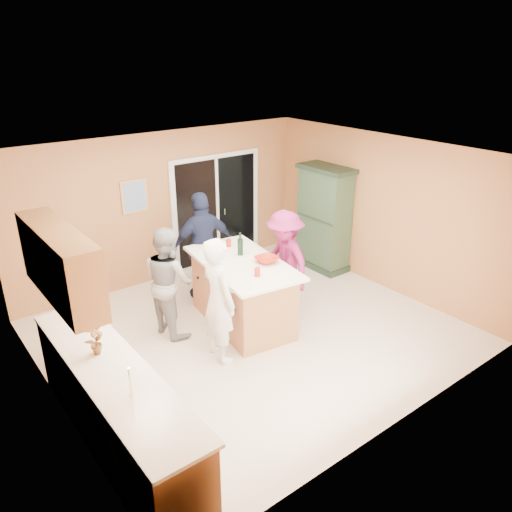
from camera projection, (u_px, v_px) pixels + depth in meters
floor at (252, 332)px, 7.34m from camera, size 5.50×5.50×0.00m
ceiling at (251, 156)px, 6.32m from camera, size 5.50×5.00×0.10m
wall_back at (165, 207)px, 8.66m from camera, size 5.50×0.10×2.60m
wall_front at (402, 326)px, 5.01m from camera, size 5.50×0.10×2.60m
wall_left at (46, 311)px, 5.29m from camera, size 0.10×5.00×2.60m
wall_right at (382, 213)px, 8.38m from camera, size 0.10×5.00×2.60m
left_cabinet_run at (122, 416)px, 5.02m from camera, size 0.65×3.05×1.24m
upper_cabinets at (60, 264)px, 5.02m from camera, size 0.35×1.60×0.75m
sliding_door at (217, 210)px, 9.32m from camera, size 1.90×0.07×2.10m
framed_picture at (134, 196)px, 8.21m from camera, size 0.46×0.04×0.56m
kitchen_island at (242, 294)px, 7.43m from camera, size 1.30×2.05×1.01m
green_hutch at (324, 219)px, 9.17m from camera, size 0.55×1.05×1.93m
woman_white at (219, 300)px, 6.44m from camera, size 0.45×0.65×1.72m
woman_grey at (168, 281)px, 7.09m from camera, size 0.68×0.84×1.61m
woman_navy at (203, 247)px, 8.03m from camera, size 1.12×0.61×1.81m
woman_magenta at (285, 261)px, 7.76m from camera, size 0.68×1.09×1.61m
serving_bowl at (267, 260)px, 7.18m from camera, size 0.33×0.33×0.08m
tulip_vase at (95, 339)px, 5.12m from camera, size 0.23×0.18×0.37m
tumbler_near at (257, 272)px, 6.74m from camera, size 0.11×0.11×0.12m
tumbler_far at (229, 243)px, 7.73m from camera, size 0.10×0.10×0.12m
wine_bottle at (240, 247)px, 7.36m from camera, size 0.08×0.08×0.36m
white_plate at (242, 255)px, 7.43m from camera, size 0.25×0.25×0.01m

